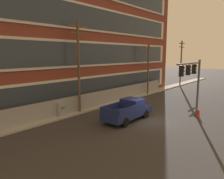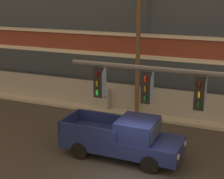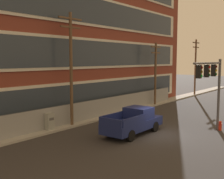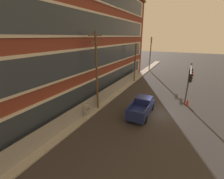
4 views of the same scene
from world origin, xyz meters
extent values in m
plane|color=#333030|center=(0.00, 0.00, 0.00)|extent=(160.00, 160.00, 0.00)
cube|color=#9E9B93|center=(0.00, 7.31, 0.08)|extent=(80.00, 1.68, 0.16)
cube|color=beige|center=(0.06, 8.09, 2.19)|extent=(37.28, 0.10, 2.87)
cube|color=#2D3844|center=(0.06, 8.03, 2.19)|extent=(35.66, 0.06, 2.39)
cube|color=beige|center=(0.06, 8.09, 6.17)|extent=(37.28, 0.10, 2.87)
cube|color=#2D3844|center=(0.06, 8.03, 6.17)|extent=(35.66, 0.06, 2.39)
cube|color=gray|center=(0.91, 7.34, 0.91)|extent=(30.49, 0.04, 1.83)
cylinder|color=#4C4C51|center=(0.91, 7.34, 1.83)|extent=(30.49, 0.05, 0.05)
cylinder|color=#4C4C51|center=(1.71, -3.01, 5.34)|extent=(5.34, 0.14, 0.14)
cube|color=black|center=(2.90, -3.01, 4.79)|extent=(0.28, 0.32, 0.90)
cylinder|color=#4B0807|center=(2.90, -3.19, 5.07)|extent=(0.04, 0.18, 0.18)
cylinder|color=gold|center=(2.90, -3.19, 4.79)|extent=(0.04, 0.18, 0.18)
cylinder|color=#0A4011|center=(2.90, -3.19, 4.51)|extent=(0.04, 0.18, 0.18)
cube|color=black|center=(1.41, -3.01, 4.79)|extent=(0.28, 0.32, 0.90)
cylinder|color=red|center=(1.41, -3.19, 5.07)|extent=(0.04, 0.18, 0.18)
cylinder|color=#503E08|center=(1.41, -3.19, 4.79)|extent=(0.04, 0.18, 0.18)
cylinder|color=#0A4011|center=(1.41, -3.19, 4.51)|extent=(0.04, 0.18, 0.18)
cube|color=black|center=(-0.07, -3.01, 4.79)|extent=(0.28, 0.32, 0.90)
cylinder|color=#4B0807|center=(-0.07, -3.19, 5.07)|extent=(0.04, 0.18, 0.18)
cylinder|color=#503E08|center=(-0.07, -3.19, 4.79)|extent=(0.04, 0.18, 0.18)
cylinder|color=green|center=(-0.07, -3.19, 4.51)|extent=(0.04, 0.18, 0.18)
cube|color=navy|center=(-1.15, 1.52, 0.75)|extent=(5.58, 2.04, 0.70)
cube|color=navy|center=(-0.37, 1.53, 1.53)|extent=(1.67, 1.87, 0.85)
cube|color=#283342|center=(0.49, 1.53, 1.53)|extent=(0.06, 1.67, 0.64)
cube|color=navy|center=(-2.40, 2.48, 1.38)|extent=(2.79, 0.12, 0.56)
cube|color=navy|center=(-2.40, 0.57, 1.38)|extent=(2.79, 0.12, 0.56)
cube|color=navy|center=(-3.89, 1.52, 1.38)|extent=(0.10, 1.95, 0.56)
cylinder|color=black|center=(0.52, 2.46, 0.40)|extent=(0.80, 0.26, 0.80)
cylinder|color=black|center=(0.53, 0.59, 0.40)|extent=(0.80, 0.26, 0.80)
cylinder|color=black|center=(-2.82, 2.46, 0.40)|extent=(0.80, 0.26, 0.80)
cylinder|color=black|center=(-2.82, 0.59, 0.40)|extent=(0.80, 0.26, 0.80)
cube|color=white|center=(1.66, 2.24, 0.85)|extent=(0.06, 0.24, 0.16)
cube|color=white|center=(1.66, 0.82, 0.85)|extent=(0.06, 0.24, 0.16)
cylinder|color=brown|center=(-2.26, 6.92, 4.70)|extent=(0.26, 0.26, 9.40)
cube|color=#939993|center=(-4.52, 7.04, 0.73)|extent=(0.64, 0.46, 1.47)
cube|color=#515151|center=(-4.52, 6.80, 1.03)|extent=(0.45, 0.02, 0.20)
camera|label=1|loc=(-17.41, -9.88, 6.16)|focal=35.00mm
camera|label=2|loc=(4.18, -12.02, 7.41)|focal=55.00mm
camera|label=3|loc=(-18.40, -9.97, 5.60)|focal=45.00mm
camera|label=4|loc=(-16.94, -2.53, 8.82)|focal=24.00mm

